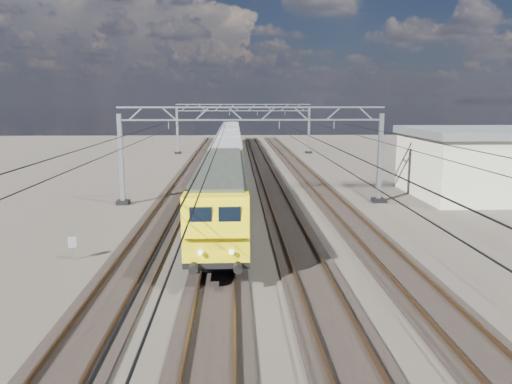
{
  "coord_description": "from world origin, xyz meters",
  "views": [
    {
      "loc": [
        -1.22,
        -32.35,
        7.46
      ],
      "look_at": [
        -0.06,
        -4.55,
        2.4
      ],
      "focal_mm": 35.0,
      "sensor_mm": 36.0,
      "label": 1
    }
  ],
  "objects_px": {
    "hopper_wagon_third": "(230,137)",
    "hopper_wagon_fourth": "(231,131)",
    "trackside_cabinet": "(72,243)",
    "catenary_gantry_mid": "(252,151)",
    "catenary_gantry_far": "(243,127)",
    "locomotive": "(222,191)",
    "hopper_wagon_lead": "(227,158)",
    "hopper_wagon_mid": "(229,145)"
  },
  "relations": [
    {
      "from": "locomotive",
      "to": "hopper_wagon_fourth",
      "type": "relative_size",
      "value": 1.62
    },
    {
      "from": "hopper_wagon_third",
      "to": "hopper_wagon_fourth",
      "type": "relative_size",
      "value": 1.0
    },
    {
      "from": "hopper_wagon_fourth",
      "to": "trackside_cabinet",
      "type": "xyz_separation_m",
      "value": [
        -6.99,
        -65.79,
        -1.4
      ]
    },
    {
      "from": "hopper_wagon_mid",
      "to": "hopper_wagon_third",
      "type": "relative_size",
      "value": 1.0
    },
    {
      "from": "trackside_cabinet",
      "to": "hopper_wagon_lead",
      "type": "bearing_deg",
      "value": 59.45
    },
    {
      "from": "hopper_wagon_fourth",
      "to": "locomotive",
      "type": "bearing_deg",
      "value": -90.0
    },
    {
      "from": "hopper_wagon_lead",
      "to": "catenary_gantry_far",
      "type": "bearing_deg",
      "value": 85.6
    },
    {
      "from": "catenary_gantry_far",
      "to": "trackside_cabinet",
      "type": "height_order",
      "value": "catenary_gantry_far"
    },
    {
      "from": "catenary_gantry_far",
      "to": "hopper_wagon_lead",
      "type": "xyz_separation_m",
      "value": [
        -2.0,
        -25.97,
        -1.67
      ]
    },
    {
      "from": "locomotive",
      "to": "catenary_gantry_mid",
      "type": "bearing_deg",
      "value": 75.39
    },
    {
      "from": "trackside_cabinet",
      "to": "hopper_wagon_mid",
      "type": "bearing_deg",
      "value": 65.63
    },
    {
      "from": "hopper_wagon_lead",
      "to": "locomotive",
      "type": "bearing_deg",
      "value": -90.0
    },
    {
      "from": "hopper_wagon_mid",
      "to": "trackside_cabinet",
      "type": "distance_m",
      "value": 38.06
    },
    {
      "from": "catenary_gantry_far",
      "to": "locomotive",
      "type": "bearing_deg",
      "value": -92.62
    },
    {
      "from": "hopper_wagon_mid",
      "to": "hopper_wagon_fourth",
      "type": "relative_size",
      "value": 1.0
    },
    {
      "from": "hopper_wagon_third",
      "to": "hopper_wagon_mid",
      "type": "bearing_deg",
      "value": -90.0
    },
    {
      "from": "locomotive",
      "to": "hopper_wagon_lead",
      "type": "distance_m",
      "value": 17.7
    },
    {
      "from": "locomotive",
      "to": "hopper_wagon_lead",
      "type": "height_order",
      "value": "locomotive"
    },
    {
      "from": "hopper_wagon_mid",
      "to": "catenary_gantry_far",
      "type": "bearing_deg",
      "value": 80.36
    },
    {
      "from": "catenary_gantry_mid",
      "to": "hopper_wagon_fourth",
      "type": "relative_size",
      "value": 1.53
    },
    {
      "from": "trackside_cabinet",
      "to": "catenary_gantry_far",
      "type": "bearing_deg",
      "value": 65.85
    },
    {
      "from": "catenary_gantry_mid",
      "to": "locomotive",
      "type": "distance_m",
      "value": 8.08
    },
    {
      "from": "locomotive",
      "to": "hopper_wagon_third",
      "type": "distance_m",
      "value": 46.1
    },
    {
      "from": "locomotive",
      "to": "trackside_cabinet",
      "type": "xyz_separation_m",
      "value": [
        -6.99,
        -5.5,
        -1.49
      ]
    },
    {
      "from": "hopper_wagon_fourth",
      "to": "catenary_gantry_far",
      "type": "bearing_deg",
      "value": -83.14
    },
    {
      "from": "catenary_gantry_mid",
      "to": "hopper_wagon_lead",
      "type": "distance_m",
      "value": 10.36
    },
    {
      "from": "catenary_gantry_far",
      "to": "locomotive",
      "type": "relative_size",
      "value": 0.94
    },
    {
      "from": "hopper_wagon_third",
      "to": "locomotive",
      "type": "bearing_deg",
      "value": -90.0
    },
    {
      "from": "hopper_wagon_lead",
      "to": "trackside_cabinet",
      "type": "xyz_separation_m",
      "value": [
        -6.99,
        -23.19,
        -1.4
      ]
    },
    {
      "from": "catenary_gantry_mid",
      "to": "catenary_gantry_far",
      "type": "xyz_separation_m",
      "value": [
        0.0,
        36.0,
        0.0
      ]
    },
    {
      "from": "hopper_wagon_lead",
      "to": "hopper_wagon_third",
      "type": "xyz_separation_m",
      "value": [
        0.0,
        28.4,
        0.0
      ]
    },
    {
      "from": "catenary_gantry_mid",
      "to": "hopper_wagon_lead",
      "type": "xyz_separation_m",
      "value": [
        -2.0,
        10.03,
        -1.67
      ]
    },
    {
      "from": "hopper_wagon_lead",
      "to": "hopper_wagon_third",
      "type": "relative_size",
      "value": 1.0
    },
    {
      "from": "catenary_gantry_mid",
      "to": "trackside_cabinet",
      "type": "distance_m",
      "value": 16.23
    },
    {
      "from": "catenary_gantry_far",
      "to": "hopper_wagon_lead",
      "type": "distance_m",
      "value": 26.11
    },
    {
      "from": "catenary_gantry_far",
      "to": "hopper_wagon_mid",
      "type": "relative_size",
      "value": 1.53
    },
    {
      "from": "locomotive",
      "to": "hopper_wagon_fourth",
      "type": "bearing_deg",
      "value": 90.0
    },
    {
      "from": "catenary_gantry_far",
      "to": "catenary_gantry_mid",
      "type": "bearing_deg",
      "value": -90.0
    },
    {
      "from": "hopper_wagon_third",
      "to": "hopper_wagon_fourth",
      "type": "xyz_separation_m",
      "value": [
        0.0,
        14.2,
        0.0
      ]
    },
    {
      "from": "hopper_wagon_lead",
      "to": "hopper_wagon_mid",
      "type": "bearing_deg",
      "value": 90.0
    },
    {
      "from": "hopper_wagon_lead",
      "to": "hopper_wagon_third",
      "type": "bearing_deg",
      "value": 90.0
    },
    {
      "from": "hopper_wagon_fourth",
      "to": "trackside_cabinet",
      "type": "height_order",
      "value": "hopper_wagon_fourth"
    }
  ]
}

